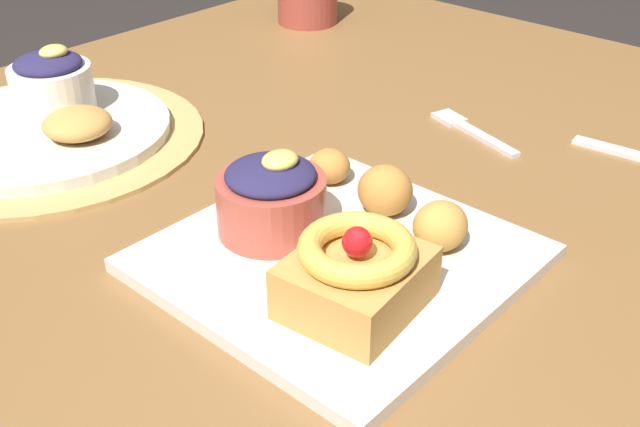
{
  "coord_description": "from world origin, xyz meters",
  "views": [
    {
      "loc": [
        -0.44,
        -0.49,
        1.09
      ],
      "look_at": [
        -0.06,
        -0.14,
        0.77
      ],
      "focal_mm": 42.97,
      "sensor_mm": 36.0,
      "label": 1
    }
  ],
  "objects_px": {
    "fork": "(469,129)",
    "cake_slice": "(356,273)",
    "front_plate": "(338,258)",
    "back_pastry": "(77,124)",
    "fritter_front": "(385,190)",
    "fritter_middle": "(438,227)",
    "fritter_back": "(330,166)",
    "back_ramekin": "(52,83)",
    "berry_ramekin": "(272,198)",
    "back_plate": "(43,131)"
  },
  "relations": [
    {
      "from": "fritter_middle",
      "to": "back_pastry",
      "type": "distance_m",
      "value": 0.39
    },
    {
      "from": "berry_ramekin",
      "to": "back_pastry",
      "type": "height_order",
      "value": "berry_ramekin"
    },
    {
      "from": "cake_slice",
      "to": "back_pastry",
      "type": "xyz_separation_m",
      "value": [
        0.02,
        0.38,
        -0.01
      ]
    },
    {
      "from": "front_plate",
      "to": "fritter_front",
      "type": "bearing_deg",
      "value": 8.49
    },
    {
      "from": "fritter_back",
      "to": "back_ramekin",
      "type": "height_order",
      "value": "back_ramekin"
    },
    {
      "from": "back_plate",
      "to": "back_ramekin",
      "type": "height_order",
      "value": "back_ramekin"
    },
    {
      "from": "berry_ramekin",
      "to": "fritter_back",
      "type": "bearing_deg",
      "value": 11.88
    },
    {
      "from": "back_pastry",
      "to": "fork",
      "type": "xyz_separation_m",
      "value": [
        0.31,
        -0.27,
        -0.03
      ]
    },
    {
      "from": "fork",
      "to": "cake_slice",
      "type": "bearing_deg",
      "value": 126.19
    },
    {
      "from": "fritter_front",
      "to": "back_pastry",
      "type": "relative_size",
      "value": 0.68
    },
    {
      "from": "back_ramekin",
      "to": "fork",
      "type": "xyz_separation_m",
      "value": [
        0.29,
        -0.34,
        -0.05
      ]
    },
    {
      "from": "berry_ramekin",
      "to": "fork",
      "type": "bearing_deg",
      "value": -0.88
    },
    {
      "from": "fritter_front",
      "to": "fork",
      "type": "distance_m",
      "value": 0.22
    },
    {
      "from": "fritter_middle",
      "to": "back_ramekin",
      "type": "height_order",
      "value": "back_ramekin"
    },
    {
      "from": "cake_slice",
      "to": "fritter_front",
      "type": "height_order",
      "value": "cake_slice"
    },
    {
      "from": "berry_ramekin",
      "to": "cake_slice",
      "type": "bearing_deg",
      "value": -105.31
    },
    {
      "from": "fritter_front",
      "to": "back_ramekin",
      "type": "bearing_deg",
      "value": 101.34
    },
    {
      "from": "cake_slice",
      "to": "fritter_back",
      "type": "distance_m",
      "value": 0.19
    },
    {
      "from": "front_plate",
      "to": "back_ramekin",
      "type": "height_order",
      "value": "back_ramekin"
    },
    {
      "from": "fritter_back",
      "to": "fork",
      "type": "relative_size",
      "value": 0.31
    },
    {
      "from": "cake_slice",
      "to": "back_pastry",
      "type": "bearing_deg",
      "value": 87.09
    },
    {
      "from": "berry_ramekin",
      "to": "fritter_middle",
      "type": "height_order",
      "value": "berry_ramekin"
    },
    {
      "from": "front_plate",
      "to": "fritter_middle",
      "type": "relative_size",
      "value": 5.6
    },
    {
      "from": "cake_slice",
      "to": "fritter_front",
      "type": "xyz_separation_m",
      "value": [
        0.12,
        0.06,
        -0.01
      ]
    },
    {
      "from": "front_plate",
      "to": "back_plate",
      "type": "xyz_separation_m",
      "value": [
        -0.04,
        0.38,
        0.01
      ]
    },
    {
      "from": "fritter_back",
      "to": "back_plate",
      "type": "bearing_deg",
      "value": 111.59
    },
    {
      "from": "berry_ramekin",
      "to": "back_plate",
      "type": "relative_size",
      "value": 0.34
    },
    {
      "from": "cake_slice",
      "to": "fritter_middle",
      "type": "relative_size",
      "value": 2.26
    },
    {
      "from": "back_pastry",
      "to": "fork",
      "type": "height_order",
      "value": "back_pastry"
    },
    {
      "from": "front_plate",
      "to": "fork",
      "type": "bearing_deg",
      "value": 11.54
    },
    {
      "from": "cake_slice",
      "to": "back_pastry",
      "type": "height_order",
      "value": "cake_slice"
    },
    {
      "from": "fritter_back",
      "to": "back_pastry",
      "type": "height_order",
      "value": "back_pastry"
    },
    {
      "from": "fritter_front",
      "to": "front_plate",
      "type": "bearing_deg",
      "value": -171.51
    },
    {
      "from": "back_plate",
      "to": "back_ramekin",
      "type": "relative_size",
      "value": 3.05
    },
    {
      "from": "fork",
      "to": "berry_ramekin",
      "type": "bearing_deg",
      "value": 106.5
    },
    {
      "from": "cake_slice",
      "to": "fritter_middle",
      "type": "xyz_separation_m",
      "value": [
        0.1,
        -0.0,
        -0.01
      ]
    },
    {
      "from": "fork",
      "to": "back_ramekin",
      "type": "bearing_deg",
      "value": 57.55
    },
    {
      "from": "back_plate",
      "to": "back_ramekin",
      "type": "bearing_deg",
      "value": 33.53
    },
    {
      "from": "cake_slice",
      "to": "fritter_middle",
      "type": "distance_m",
      "value": 0.1
    },
    {
      "from": "cake_slice",
      "to": "back_plate",
      "type": "xyz_separation_m",
      "value": [
        0.01,
        0.43,
        -0.03
      ]
    },
    {
      "from": "fritter_front",
      "to": "back_pastry",
      "type": "xyz_separation_m",
      "value": [
        -0.1,
        0.32,
        -0.0
      ]
    },
    {
      "from": "fritter_middle",
      "to": "fritter_back",
      "type": "bearing_deg",
      "value": 79.44
    },
    {
      "from": "back_pastry",
      "to": "fritter_middle",
      "type": "bearing_deg",
      "value": -78.09
    },
    {
      "from": "fritter_front",
      "to": "fritter_middle",
      "type": "bearing_deg",
      "value": -103.68
    },
    {
      "from": "fritter_middle",
      "to": "back_pastry",
      "type": "relative_size",
      "value": 0.67
    },
    {
      "from": "fritter_back",
      "to": "fork",
      "type": "bearing_deg",
      "value": -6.88
    },
    {
      "from": "fritter_back",
      "to": "back_ramekin",
      "type": "relative_size",
      "value": 0.44
    },
    {
      "from": "berry_ramekin",
      "to": "back_pastry",
      "type": "distance_m",
      "value": 0.27
    },
    {
      "from": "back_pastry",
      "to": "fork",
      "type": "bearing_deg",
      "value": -41.27
    },
    {
      "from": "front_plate",
      "to": "back_pastry",
      "type": "bearing_deg",
      "value": 94.22
    }
  ]
}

